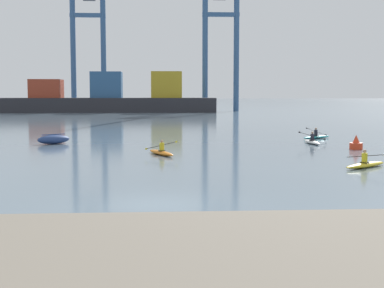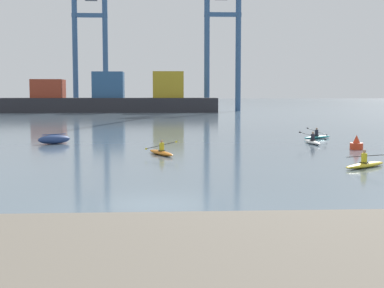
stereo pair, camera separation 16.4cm
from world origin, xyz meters
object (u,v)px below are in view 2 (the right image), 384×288
kayak_yellow (365,164)px  channel_buoy (356,144)px  kayak_orange (161,152)px  capsized_dinghy (54,139)px  container_barge (111,99)px  kayak_white (312,142)px  gantry_crane_west_mid (223,33)px  gantry_crane_west (90,34)px  kayak_teal (317,137)px

kayak_yellow → channel_buoy: bearing=72.7°
kayak_orange → capsized_dinghy: bearing=135.3°
container_barge → channel_buoy: size_ratio=44.50×
kayak_orange → kayak_white: kayak_white is taller
gantry_crane_west_mid → kayak_yellow: (-3.27, -93.73, -16.87)m
gantry_crane_west → kayak_white: size_ratio=10.50×
channel_buoy → kayak_orange: (-13.55, -2.66, -0.19)m
gantry_crane_west_mid → capsized_dinghy: size_ratio=13.04×
gantry_crane_west → container_barge: bearing=-66.2°
kayak_yellow → container_barge: bearing=103.3°
gantry_crane_west → kayak_teal: (29.01, -81.64, -17.06)m
kayak_orange → kayak_teal: 17.81m
gantry_crane_west → kayak_teal: size_ratio=11.58×
capsized_dinghy → gantry_crane_west_mid: bearing=74.4°
kayak_white → container_barge: bearing=106.4°
kayak_orange → kayak_yellow: bearing=-32.3°
capsized_dinghy → kayak_orange: size_ratio=0.82×
kayak_teal → gantry_crane_west_mid: bearing=89.6°
kayak_yellow → kayak_white: bearing=85.7°
kayak_yellow → capsized_dinghy: bearing=141.7°
kayak_teal → kayak_white: bearing=-110.1°
kayak_yellow → kayak_orange: bearing=147.7°
channel_buoy → kayak_yellow: bearing=-107.3°
gantry_crane_west → capsized_dinghy: (7.43, -85.26, -16.88)m
container_barge → kayak_yellow: bearing=-76.7°
gantry_crane_west → kayak_yellow: bearing=-75.3°
gantry_crane_west → kayak_teal: 88.30m
capsized_dinghy → channel_buoy: channel_buoy is taller
gantry_crane_west_mid → channel_buoy: bearing=-90.2°
kayak_yellow → kayak_teal: bearing=81.4°
gantry_crane_west_mid → capsized_dinghy: (-22.07, -78.90, -16.69)m
container_barge → capsized_dinghy: container_barge is taller
capsized_dinghy → kayak_teal: (21.58, 3.63, -0.18)m
container_barge → gantry_crane_west: size_ratio=1.24×
kayak_orange → kayak_yellow: (10.62, -6.73, -0.00)m
gantry_crane_west → capsized_dinghy: 87.24m
gantry_crane_west_mid → kayak_white: size_ratio=10.46×
gantry_crane_west → kayak_yellow: gantry_crane_west is taller
channel_buoy → kayak_orange: bearing=-168.9°
container_barge → capsized_dinghy: 72.60m
gantry_crane_west_mid → capsized_dinghy: gantry_crane_west_mid is taller
container_barge → gantry_crane_west_mid: gantry_crane_west_mid is taller
gantry_crane_west → capsized_dinghy: gantry_crane_west is taller
gantry_crane_west → channel_buoy: gantry_crane_west is taller
container_barge → capsized_dinghy: size_ratio=16.23×
gantry_crane_west → kayak_white: gantry_crane_west is taller
capsized_dinghy → kayak_yellow: (18.80, -14.83, -0.18)m
kayak_orange → container_barge: bearing=97.1°
container_barge → kayak_white: 76.81m
gantry_crane_west_mid → kayak_white: (-2.23, -80.01, -16.87)m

